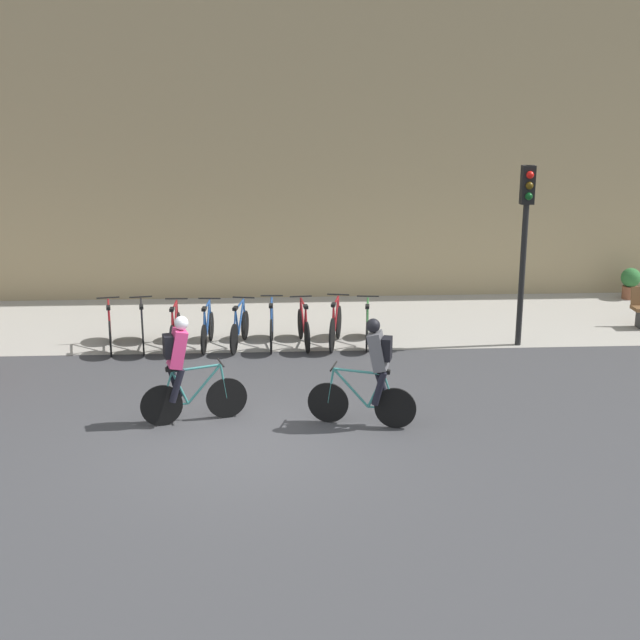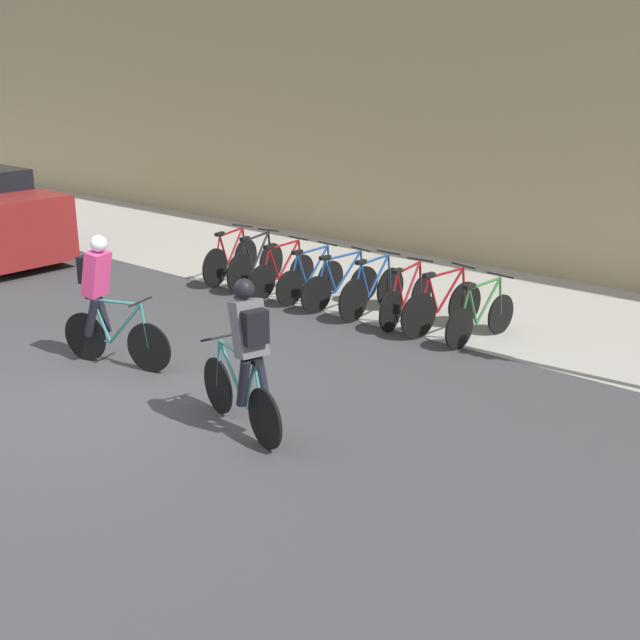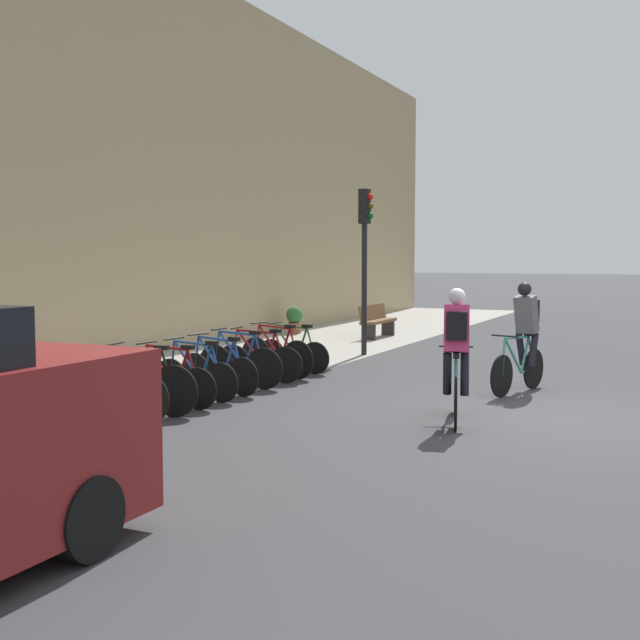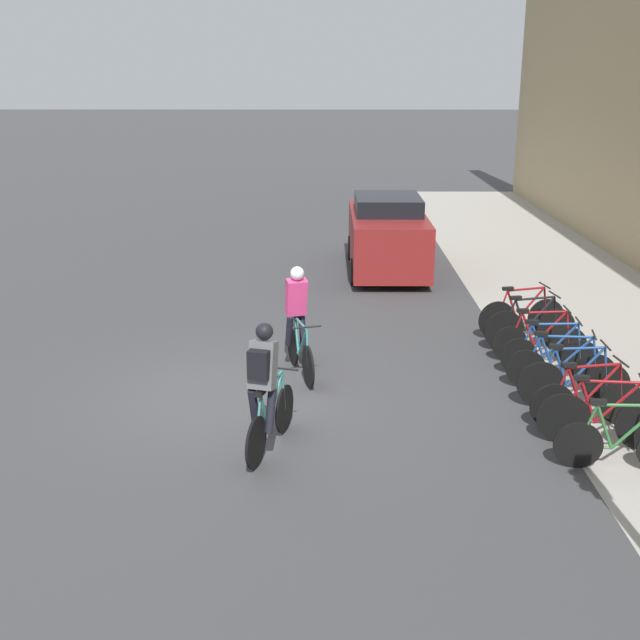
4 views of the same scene
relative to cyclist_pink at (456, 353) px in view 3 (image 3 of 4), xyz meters
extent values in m
plane|color=#3D3D3F|center=(1.03, -0.83, -0.95)|extent=(200.00, 200.00, 0.00)
cube|color=#A39E93|center=(1.03, 5.92, -0.94)|extent=(44.00, 4.50, 0.01)
cube|color=tan|center=(1.03, 8.47, 3.51)|extent=(44.00, 0.60, 8.90)
cylinder|color=black|center=(0.67, 0.19, -0.61)|extent=(0.66, 0.22, 0.68)
cylinder|color=black|center=(-0.34, -0.10, -0.61)|extent=(0.66, 0.22, 0.68)
cylinder|color=teal|center=(0.33, 0.09, -0.33)|extent=(0.57, 0.19, 0.62)
cylinder|color=teal|center=(-0.05, -0.01, -0.34)|extent=(0.27, 0.11, 0.58)
cylinder|color=teal|center=(0.22, 0.06, -0.04)|extent=(0.76, 0.25, 0.07)
cylinder|color=teal|center=(-0.14, -0.04, -0.62)|extent=(0.42, 0.14, 0.05)
cylinder|color=teal|center=(-0.25, -0.07, -0.33)|extent=(0.22, 0.09, 0.56)
cylinder|color=teal|center=(0.63, 0.18, -0.32)|extent=(0.13, 0.07, 0.59)
cylinder|color=black|center=(0.59, 0.17, 0.01)|extent=(0.15, 0.45, 0.03)
cube|color=black|center=(-0.16, -0.04, -0.02)|extent=(0.21, 0.13, 0.06)
cube|color=#DB3875|center=(-0.06, -0.02, 0.31)|extent=(0.39, 0.39, 0.63)
sphere|color=silver|center=(0.01, 0.00, 0.72)|extent=(0.27, 0.27, 0.22)
cylinder|color=black|center=(-0.08, -0.14, -0.26)|extent=(0.29, 0.18, 0.56)
cylinder|color=black|center=(-0.14, 0.08, -0.26)|extent=(0.26, 0.17, 0.56)
cube|color=black|center=(-0.20, -0.06, 0.36)|extent=(0.20, 0.29, 0.36)
cylinder|color=black|center=(2.31, -0.10, -0.61)|extent=(0.65, 0.22, 0.67)
cylinder|color=black|center=(3.35, -0.40, -0.61)|extent=(0.65, 0.22, 0.67)
cylinder|color=teal|center=(2.66, -0.20, -0.33)|extent=(0.58, 0.20, 0.62)
cylinder|color=teal|center=(3.05, -0.31, -0.35)|extent=(0.28, 0.11, 0.58)
cylinder|color=teal|center=(2.77, -0.23, -0.05)|extent=(0.78, 0.26, 0.07)
cylinder|color=teal|center=(3.14, -0.34, -0.62)|extent=(0.43, 0.15, 0.05)
cylinder|color=teal|center=(3.25, -0.37, -0.34)|extent=(0.23, 0.09, 0.56)
cylinder|color=teal|center=(2.35, -0.11, -0.32)|extent=(0.13, 0.07, 0.59)
cylinder|color=black|center=(2.39, -0.12, 0.01)|extent=(0.15, 0.45, 0.03)
cube|color=black|center=(3.16, -0.34, -0.02)|extent=(0.21, 0.13, 0.06)
cube|color=#5B5B60|center=(3.06, -0.32, 0.31)|extent=(0.40, 0.40, 0.63)
sphere|color=black|center=(2.99, -0.29, 0.72)|extent=(0.27, 0.27, 0.22)
cylinder|color=black|center=(3.14, -0.22, -0.27)|extent=(0.29, 0.18, 0.56)
cylinder|color=black|center=(3.08, -0.44, -0.27)|extent=(0.26, 0.17, 0.56)
cube|color=black|center=(3.20, -0.35, 0.36)|extent=(0.21, 0.29, 0.36)
cylinder|color=black|center=(-1.94, 4.55, -0.59)|extent=(0.16, 0.70, 0.71)
cylinder|color=black|center=(-1.77, 3.61, -0.59)|extent=(0.16, 0.70, 0.71)
cylinder|color=maroon|center=(-1.89, 4.23, -0.31)|extent=(0.13, 0.53, 0.62)
cylinder|color=maroon|center=(-1.82, 3.89, -0.33)|extent=(0.08, 0.25, 0.58)
cylinder|color=maroon|center=(-1.87, 4.13, -0.03)|extent=(0.16, 0.71, 0.07)
cylinder|color=maroon|center=(-1.81, 3.80, -0.60)|extent=(0.10, 0.38, 0.05)
cylinder|color=maroon|center=(-1.79, 3.70, -0.32)|extent=(0.07, 0.21, 0.56)
cylinder|color=maroon|center=(-1.94, 4.52, -0.30)|extent=(0.06, 0.12, 0.58)
cylinder|color=black|center=(-1.93, 4.48, 0.03)|extent=(0.46, 0.11, 0.03)
cube|color=black|center=(-1.80, 3.78, 0.00)|extent=(0.11, 0.21, 0.06)
cylinder|color=black|center=(-1.28, 4.56, -0.59)|extent=(0.14, 0.71, 0.72)
cylinder|color=black|center=(-1.13, 3.61, -0.59)|extent=(0.14, 0.71, 0.72)
cylinder|color=black|center=(-1.23, 4.24, -0.31)|extent=(0.12, 0.53, 0.62)
cylinder|color=black|center=(-1.17, 3.88, -0.32)|extent=(0.08, 0.25, 0.58)
cylinder|color=black|center=(-1.21, 4.13, -0.02)|extent=(0.15, 0.71, 0.07)
cylinder|color=black|center=(-1.16, 3.80, -0.60)|extent=(0.09, 0.39, 0.05)
cylinder|color=black|center=(-1.14, 3.69, -0.31)|extent=(0.06, 0.21, 0.56)
cylinder|color=black|center=(-1.27, 4.52, -0.30)|extent=(0.05, 0.12, 0.58)
cylinder|color=black|center=(-1.26, 4.48, 0.03)|extent=(0.46, 0.10, 0.03)
cube|color=black|center=(-1.16, 3.78, 0.00)|extent=(0.11, 0.21, 0.06)
cylinder|color=black|center=(-0.53, 4.58, -0.64)|extent=(0.05, 0.61, 0.61)
cylinder|color=black|center=(-0.56, 3.59, -0.64)|extent=(0.05, 0.61, 0.61)
cylinder|color=maroon|center=(-0.54, 4.24, -0.36)|extent=(0.05, 0.55, 0.62)
cylinder|color=maroon|center=(-0.55, 3.87, -0.37)|extent=(0.05, 0.26, 0.58)
cylinder|color=maroon|center=(-0.55, 4.13, -0.08)|extent=(0.06, 0.74, 0.07)
cylinder|color=maroon|center=(-0.56, 3.78, -0.65)|extent=(0.04, 0.40, 0.05)
cylinder|color=maroon|center=(-0.56, 3.67, -0.37)|extent=(0.04, 0.21, 0.56)
cylinder|color=maroon|center=(-0.54, 4.54, -0.35)|extent=(0.04, 0.12, 0.58)
cylinder|color=black|center=(-0.54, 4.50, -0.02)|extent=(0.46, 0.04, 0.03)
cube|color=black|center=(-0.56, 3.76, -0.05)|extent=(0.09, 0.20, 0.06)
cylinder|color=black|center=(0.15, 4.57, -0.64)|extent=(0.09, 0.61, 0.61)
cylinder|color=black|center=(0.07, 3.60, -0.64)|extent=(0.09, 0.61, 0.61)
cylinder|color=#1E478C|center=(0.12, 4.24, -0.36)|extent=(0.09, 0.54, 0.62)
cylinder|color=#1E478C|center=(0.09, 3.88, -0.37)|extent=(0.06, 0.25, 0.58)
cylinder|color=#1E478C|center=(0.11, 4.13, -0.08)|extent=(0.10, 0.72, 0.07)
cylinder|color=#1E478C|center=(0.08, 3.79, -0.65)|extent=(0.06, 0.39, 0.05)
cylinder|color=#1E478C|center=(0.07, 3.68, -0.37)|extent=(0.05, 0.21, 0.56)
cylinder|color=#1E478C|center=(0.14, 4.53, -0.35)|extent=(0.05, 0.12, 0.58)
cylinder|color=black|center=(0.14, 4.49, -0.02)|extent=(0.46, 0.07, 0.03)
cube|color=black|center=(0.08, 3.77, -0.05)|extent=(0.10, 0.21, 0.06)
cylinder|color=black|center=(0.86, 4.59, -0.64)|extent=(0.15, 0.61, 0.62)
cylinder|color=black|center=(0.67, 3.57, -0.64)|extent=(0.15, 0.61, 0.62)
cylinder|color=#1E478C|center=(0.79, 4.25, -0.35)|extent=(0.15, 0.57, 0.62)
cylinder|color=#1E478C|center=(0.72, 3.87, -0.37)|extent=(0.09, 0.27, 0.58)
cylinder|color=#1E478C|center=(0.77, 4.13, -0.07)|extent=(0.18, 0.77, 0.07)
cylinder|color=#1E478C|center=(0.70, 3.78, -0.64)|extent=(0.11, 0.42, 0.05)
cylinder|color=#1E478C|center=(0.68, 3.66, -0.36)|extent=(0.07, 0.22, 0.56)
cylinder|color=#1E478C|center=(0.85, 4.55, -0.35)|extent=(0.06, 0.12, 0.59)
cylinder|color=black|center=(0.84, 4.51, -0.02)|extent=(0.46, 0.11, 0.03)
cube|color=black|center=(0.70, 3.76, -0.05)|extent=(0.12, 0.21, 0.06)
cylinder|color=black|center=(1.43, 4.56, -0.60)|extent=(0.05, 0.69, 0.69)
cylinder|color=black|center=(1.40, 3.61, -0.60)|extent=(0.05, 0.69, 0.69)
cylinder|color=#1E478C|center=(1.42, 4.24, -0.32)|extent=(0.05, 0.53, 0.62)
cylinder|color=#1E478C|center=(1.41, 3.88, -0.33)|extent=(0.05, 0.25, 0.58)
cylinder|color=#1E478C|center=(1.42, 4.13, -0.03)|extent=(0.06, 0.71, 0.07)
cylinder|color=#1E478C|center=(1.41, 3.80, -0.61)|extent=(0.04, 0.38, 0.05)
cylinder|color=#1E478C|center=(1.41, 3.69, -0.32)|extent=(0.04, 0.20, 0.56)
cylinder|color=#1E478C|center=(1.43, 4.52, -0.31)|extent=(0.04, 0.11, 0.58)
cylinder|color=black|center=(1.43, 4.49, 0.02)|extent=(0.46, 0.04, 0.03)
cube|color=black|center=(1.41, 3.78, -0.01)|extent=(0.09, 0.20, 0.06)
cylinder|color=black|center=(2.02, 4.58, -0.63)|extent=(0.10, 0.64, 0.64)
cylinder|color=black|center=(2.12, 3.59, -0.63)|extent=(0.10, 0.64, 0.64)
cylinder|color=maroon|center=(2.06, 4.24, -0.34)|extent=(0.10, 0.55, 0.62)
cylinder|color=maroon|center=(2.09, 3.88, -0.36)|extent=(0.07, 0.26, 0.58)
cylinder|color=maroon|center=(2.07, 4.13, -0.06)|extent=(0.12, 0.74, 0.07)
cylinder|color=maroon|center=(2.10, 3.79, -0.63)|extent=(0.07, 0.40, 0.05)
cylinder|color=maroon|center=(2.12, 3.68, -0.35)|extent=(0.05, 0.21, 0.56)
cylinder|color=maroon|center=(2.03, 4.54, -0.34)|extent=(0.05, 0.12, 0.58)
cylinder|color=black|center=(2.03, 4.50, -0.01)|extent=(0.46, 0.08, 0.03)
cube|color=black|center=(2.11, 3.77, -0.04)|extent=(0.10, 0.21, 0.06)
cylinder|color=black|center=(2.83, 4.57, -0.60)|extent=(0.18, 0.69, 0.70)
cylinder|color=black|center=(2.62, 3.60, -0.60)|extent=(0.18, 0.69, 0.70)
cylinder|color=maroon|center=(2.76, 4.24, -0.31)|extent=(0.15, 0.54, 0.62)
cylinder|color=maroon|center=(2.68, 3.88, -0.33)|extent=(0.09, 0.26, 0.58)
cylinder|color=maroon|center=(2.74, 4.13, -0.03)|extent=(0.19, 0.73, 0.07)
cylinder|color=maroon|center=(2.67, 3.79, -0.60)|extent=(0.11, 0.40, 0.05)
cylinder|color=maroon|center=(2.64, 3.69, -0.32)|extent=(0.07, 0.21, 0.56)
cylinder|color=maroon|center=(2.82, 4.53, -0.31)|extent=(0.06, 0.12, 0.58)
cylinder|color=black|center=(2.81, 4.49, 0.02)|extent=(0.46, 0.12, 0.03)
cube|color=black|center=(2.66, 3.77, -0.01)|extent=(0.12, 0.21, 0.06)
cylinder|color=black|center=(3.44, 4.58, -0.64)|extent=(0.11, 0.61, 0.61)
cylinder|color=black|center=(3.32, 3.59, -0.64)|extent=(0.11, 0.61, 0.61)
cylinder|color=#2D6B33|center=(3.40, 4.24, -0.36)|extent=(0.11, 0.55, 0.62)
cylinder|color=#2D6B33|center=(3.36, 3.88, -0.37)|extent=(0.07, 0.26, 0.58)
cylinder|color=#2D6B33|center=(3.39, 4.13, -0.08)|extent=(0.13, 0.74, 0.07)
cylinder|color=#2D6B33|center=(3.35, 3.79, -0.65)|extent=(0.08, 0.40, 0.05)
cylinder|color=#2D6B33|center=(3.33, 3.68, -0.37)|extent=(0.06, 0.21, 0.56)
cylinder|color=#2D6B33|center=(3.44, 4.54, -0.35)|extent=(0.05, 0.12, 0.58)
cylinder|color=black|center=(3.43, 4.50, -0.02)|extent=(0.46, 0.08, 0.03)
cube|color=black|center=(3.34, 3.77, -0.05)|extent=(0.10, 0.21, 0.06)
cylinder|color=black|center=(6.49, 3.88, 0.89)|extent=(0.12, 0.12, 3.67)
cube|color=black|center=(6.49, 3.88, 2.35)|extent=(0.26, 0.20, 0.76)
sphere|color=red|center=(6.49, 3.75, 2.56)|extent=(0.15, 0.15, 0.15)
sphere|color=#4C380A|center=(6.49, 3.75, 2.35)|extent=(0.15, 0.15, 0.15)
sphere|color=#0C4719|center=(6.49, 3.75, 2.14)|extent=(0.15, 0.15, 0.15)
cube|color=brown|center=(10.23, 4.94, -0.50)|extent=(1.82, 0.40, 0.08)
cube|color=brown|center=(10.23, 5.12, -0.26)|extent=(1.82, 0.12, 0.40)
cube|color=#2D2D2D|center=(9.50, 4.94, -0.72)|extent=(0.08, 0.36, 0.45)
cube|color=#2D2D2D|center=(10.96, 4.94, -0.72)|extent=(0.08, 0.36, 0.45)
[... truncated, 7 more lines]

